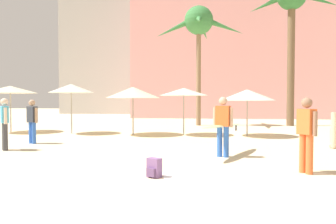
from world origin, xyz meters
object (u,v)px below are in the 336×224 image
at_px(person_mid_center, 5,122).
at_px(cafe_umbrella_4, 71,88).
at_px(cafe_umbrella_0, 184,92).
at_px(palm_tree_far_left, 292,8).
at_px(palm_tree_left, 199,25).
at_px(person_near_left, 223,125).
at_px(backpack, 154,168).
at_px(person_far_right, 336,138).
at_px(person_far_left, 32,120).
at_px(cafe_umbrella_1, 10,90).
at_px(person_mid_right, 306,132).
at_px(cafe_umbrella_5, 247,95).
at_px(beach_towel, 201,176).
at_px(cafe_umbrella_3, 133,93).

bearing_deg(person_mid_center, cafe_umbrella_4, -128.14).
bearing_deg(cafe_umbrella_0, palm_tree_far_left, 46.56).
bearing_deg(palm_tree_left, person_mid_center, -116.27).
xyz_separation_m(cafe_umbrella_0, person_near_left, (1.67, -6.06, -1.13)).
relative_size(cafe_umbrella_4, backpack, 5.91).
bearing_deg(person_mid_center, person_near_left, 138.10).
xyz_separation_m(palm_tree_left, person_far_right, (5.29, -9.84, -6.29)).
distance_m(backpack, person_mid_center, 6.58).
height_order(backpack, person_far_left, person_far_left).
distance_m(cafe_umbrella_4, person_far_right, 12.10).
xyz_separation_m(cafe_umbrella_1, person_far_right, (14.87, -3.73, -1.92)).
distance_m(person_near_left, person_mid_right, 2.84).
distance_m(person_far_right, person_mid_center, 11.54).
bearing_deg(cafe_umbrella_0, cafe_umbrella_4, 179.77).
relative_size(cafe_umbrella_0, person_mid_right, 1.36).
xyz_separation_m(cafe_umbrella_0, cafe_umbrella_4, (-5.66, 0.02, 0.19)).
xyz_separation_m(cafe_umbrella_4, backpack, (5.76, -9.12, -2.06)).
bearing_deg(cafe_umbrella_1, cafe_umbrella_4, -4.31).
height_order(palm_tree_left, person_far_right, palm_tree_left).
distance_m(cafe_umbrella_0, cafe_umbrella_1, 9.10).
bearing_deg(person_far_left, palm_tree_far_left, -21.12).
bearing_deg(cafe_umbrella_0, cafe_umbrella_5, -2.11).
distance_m(cafe_umbrella_4, person_far_left, 4.24).
height_order(cafe_umbrella_5, beach_towel, cafe_umbrella_5).
distance_m(palm_tree_left, person_mid_right, 15.97).
height_order(palm_tree_left, person_mid_right, palm_tree_left).
distance_m(cafe_umbrella_0, cafe_umbrella_4, 5.66).
bearing_deg(palm_tree_far_left, backpack, -111.72).
bearing_deg(person_mid_center, person_mid_right, 125.09).
distance_m(person_far_right, person_far_left, 11.32).
relative_size(person_far_right, person_far_left, 0.58).
relative_size(person_far_right, person_mid_center, 0.57).
bearing_deg(cafe_umbrella_3, backpack, -74.01).
height_order(cafe_umbrella_3, person_mid_right, cafe_umbrella_3).
relative_size(cafe_umbrella_3, cafe_umbrella_4, 1.05).
bearing_deg(cafe_umbrella_3, beach_towel, -67.70).
height_order(palm_tree_left, backpack, palm_tree_left).
distance_m(cafe_umbrella_3, cafe_umbrella_5, 5.42).
distance_m(cafe_umbrella_1, cafe_umbrella_3, 6.67).
bearing_deg(person_far_right, beach_towel, -19.56).
relative_size(beach_towel, backpack, 3.95).
xyz_separation_m(cafe_umbrella_4, person_far_left, (0.13, -4.02, -1.33)).
relative_size(beach_towel, person_mid_right, 0.95).
distance_m(palm_tree_far_left, palm_tree_left, 6.06).
height_order(cafe_umbrella_3, person_far_left, cafe_umbrella_3).
distance_m(cafe_umbrella_4, beach_towel, 11.40).
distance_m(cafe_umbrella_5, person_far_left, 9.40).
bearing_deg(palm_tree_left, palm_tree_far_left, 3.86).
xyz_separation_m(palm_tree_far_left, person_mid_right, (-2.95, -15.04, -6.71)).
bearing_deg(palm_tree_far_left, person_mid_right, -101.09).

